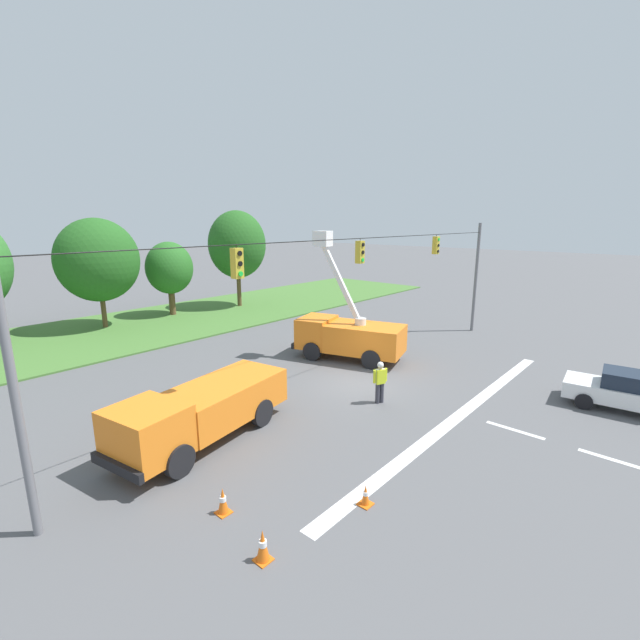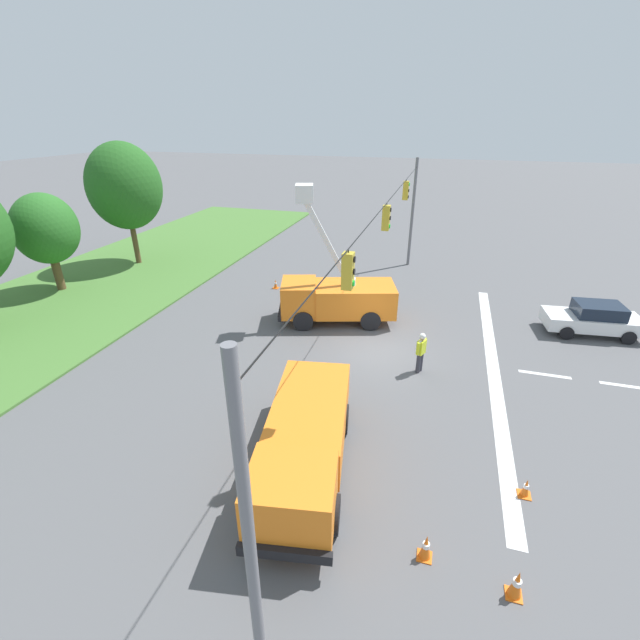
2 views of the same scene
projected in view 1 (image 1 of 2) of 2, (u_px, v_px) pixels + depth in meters
name	position (u px, v px, depth m)	size (l,w,h in m)	color
ground_plane	(359.00, 383.00, 19.78)	(200.00, 200.00, 0.00)	#565659
grass_verge	(161.00, 323.00, 31.35)	(56.00, 12.00, 0.10)	#477533
lane_markings	(500.00, 426.00, 15.67)	(17.60, 15.25, 0.01)	silver
signal_gantry	(361.00, 288.00, 18.78)	(26.20, 0.33, 7.20)	slate
tree_centre	(98.00, 260.00, 28.81)	(5.39, 4.91, 7.54)	brown
tree_east	(169.00, 268.00, 33.02)	(3.59, 3.46, 5.78)	brown
tree_far_east	(237.00, 245.00, 36.14)	(4.86, 4.75, 8.19)	brown
utility_truck_bucket_lift	(348.00, 334.00, 23.03)	(3.93, 6.25, 6.81)	orange
utility_truck_support_near	(202.00, 409.00, 14.40)	(6.91, 3.30, 2.01)	orange
sedan_white	(628.00, 391.00, 16.81)	(2.26, 4.46, 1.56)	white
road_worker	(380.00, 380.00, 17.44)	(0.60, 0.38, 1.77)	#383842
traffic_cone_foreground_left	(263.00, 546.00, 9.37)	(0.36, 0.36, 0.77)	orange
traffic_cone_mid_left	(366.00, 495.00, 11.26)	(0.36, 0.36, 0.58)	orange
traffic_cone_mid_right	(223.00, 501.00, 10.91)	(0.36, 0.36, 0.72)	orange
traffic_cone_near_bucket	(324.00, 328.00, 28.81)	(0.36, 0.36, 0.58)	orange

